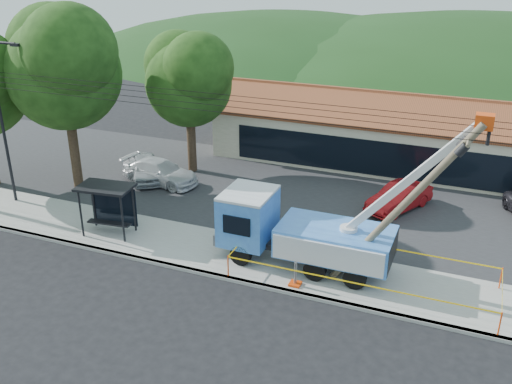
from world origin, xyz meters
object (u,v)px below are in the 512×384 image
object	(u,v)px
utility_truck	(300,230)
leaning_pole	(408,200)
bus_shelter	(108,198)
car_silver	(147,180)
car_red	(398,211)
car_white	(161,184)

from	to	relation	value
utility_truck	leaning_pole	world-z (taller)	utility_truck
bus_shelter	car_silver	distance (m)	7.48
car_silver	car_red	size ratio (longest dim) A/B	0.99
leaning_pole	car_silver	size ratio (longest dim) A/B	1.80
bus_shelter	car_red	world-z (taller)	bus_shelter
leaning_pole	car_silver	bearing A→B (deg)	157.63
leaning_pole	bus_shelter	bearing A→B (deg)	-179.71
car_white	car_silver	bearing A→B (deg)	86.59
utility_truck	car_red	world-z (taller)	utility_truck
utility_truck	car_white	bearing A→B (deg)	150.94
bus_shelter	car_red	size ratio (longest dim) A/B	0.66
leaning_pole	car_silver	distance (m)	18.28
car_silver	car_red	xyz separation A→B (m)	(15.13, 1.34, 0.00)
utility_truck	car_red	xyz separation A→B (m)	(3.21, 7.55, -1.78)
leaning_pole	bus_shelter	size ratio (longest dim) A/B	2.69
leaning_pole	car_red	size ratio (longest dim) A/B	1.77
utility_truck	car_white	xyz separation A→B (m)	(-10.77, 5.99, -1.78)
utility_truck	bus_shelter	distance (m)	9.68
utility_truck	car_red	bearing A→B (deg)	66.96
bus_shelter	car_red	bearing A→B (deg)	25.45
car_silver	bus_shelter	bearing A→B (deg)	-108.40
utility_truck	car_silver	xyz separation A→B (m)	(-11.92, 6.20, -1.78)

